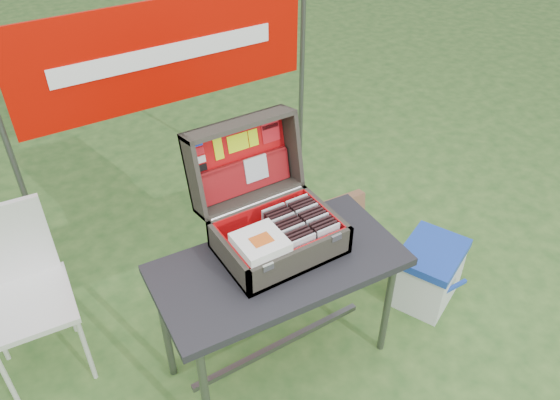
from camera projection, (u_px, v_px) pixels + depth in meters
ground at (279, 361)px, 2.84m from camera, size 80.00×80.00×0.00m
table at (279, 315)px, 2.64m from camera, size 1.15×0.62×0.70m
table_top at (279, 265)px, 2.44m from camera, size 1.15×0.62×0.04m
table_leg_fl at (206, 400)px, 2.29m from camera, size 0.04×0.04×0.66m
table_leg_fr at (387, 305)px, 2.72m from camera, size 0.04×0.04×0.66m
table_leg_bl at (166, 330)px, 2.59m from camera, size 0.04×0.04×0.66m
table_leg_br at (335, 254)px, 3.01m from camera, size 0.04×0.04×0.66m
table_brace at (279, 345)px, 2.78m from camera, size 0.97×0.03×0.03m
suitcase at (272, 199)px, 2.39m from camera, size 0.54×0.54×0.50m
suitcase_base_bottom at (279, 248)px, 2.49m from camera, size 0.54×0.38×0.02m
suitcase_base_wall_front at (302, 261)px, 2.33m from camera, size 0.54×0.02×0.14m
suitcase_base_wall_back at (259, 216)px, 2.58m from camera, size 0.54×0.02×0.14m
suitcase_base_wall_left at (229, 258)px, 2.35m from camera, size 0.02×0.38×0.14m
suitcase_base_wall_right at (326, 218)px, 2.56m from camera, size 0.02×0.38×0.14m
suitcase_liner_floor at (279, 245)px, 2.48m from camera, size 0.49×0.34×0.01m
suitcase_latch_left at (268, 267)px, 2.21m from camera, size 0.05×0.01×0.03m
suitcase_latch_right at (336, 238)px, 2.36m from camera, size 0.05×0.01×0.03m
suitcase_hinge at (258, 203)px, 2.54m from camera, size 0.48×0.02×0.02m
suitcase_lid_back at (239, 157)px, 2.56m from camera, size 0.54×0.10×0.38m
suitcase_lid_rim_far at (239, 124)px, 2.43m from camera, size 0.54×0.14×0.05m
suitcase_lid_rim_near at (250, 196)px, 2.59m from camera, size 0.54×0.14×0.05m
suitcase_lid_rim_left at (194, 178)px, 2.40m from camera, size 0.02×0.22×0.40m
suitcase_lid_rim_right at (291, 146)px, 2.62m from camera, size 0.02×0.22×0.40m
suitcase_lid_liner at (240, 158)px, 2.55m from camera, size 0.49×0.08×0.33m
suitcase_liner_wall_front at (300, 258)px, 2.33m from camera, size 0.49×0.01×0.12m
suitcase_liner_wall_back at (260, 216)px, 2.56m from camera, size 0.49×0.01×0.12m
suitcase_liner_wall_left at (231, 255)px, 2.34m from camera, size 0.01×0.34×0.12m
suitcase_liner_wall_right at (323, 218)px, 2.55m from camera, size 0.01×0.34×0.12m
suitcase_lid_pocket at (244, 177)px, 2.57m from camera, size 0.47×0.06×0.16m
suitcase_pocket_edge at (243, 162)px, 2.53m from camera, size 0.46×0.02×0.02m
suitcase_pocket_cd at (256, 169)px, 2.57m from camera, size 0.12×0.04×0.12m
lid_sticker_cc_a at (197, 143)px, 2.40m from camera, size 0.05×0.01×0.03m
lid_sticker_cc_b at (199, 151)px, 2.42m from camera, size 0.05×0.01×0.03m
lid_sticker_cc_c at (200, 160)px, 2.44m from camera, size 0.05×0.01×0.03m
lid_sticker_cc_d at (202, 168)px, 2.45m from camera, size 0.05×0.01×0.03m
lid_card_neon_tall at (218, 149)px, 2.47m from camera, size 0.04×0.03×0.10m
lid_card_neon_main at (238, 142)px, 2.51m from camera, size 0.11×0.02×0.08m
lid_card_neon_small at (253, 138)px, 2.54m from camera, size 0.05×0.02×0.08m
lid_sticker_band at (271, 132)px, 2.58m from camera, size 0.10×0.02×0.09m
lid_sticker_band_bar at (270, 126)px, 2.57m from camera, size 0.09×0.01×0.02m
cd_left_0 at (304, 250)px, 2.36m from camera, size 0.12×0.01×0.14m
cd_left_1 at (301, 247)px, 2.37m from camera, size 0.12×0.01×0.14m
cd_left_2 at (298, 244)px, 2.38m from camera, size 0.12×0.01×0.14m
cd_left_3 at (296, 241)px, 2.40m from camera, size 0.12×0.01×0.14m
cd_left_4 at (293, 239)px, 2.41m from camera, size 0.12×0.01×0.14m
cd_left_5 at (290, 236)px, 2.43m from camera, size 0.12×0.01×0.14m
cd_left_6 at (288, 233)px, 2.44m from camera, size 0.12×0.01×0.14m
cd_left_7 at (285, 231)px, 2.46m from camera, size 0.12×0.01×0.14m
cd_left_8 at (283, 228)px, 2.47m from camera, size 0.12×0.01×0.14m
cd_left_9 at (280, 226)px, 2.48m from camera, size 0.12×0.01×0.14m
cd_left_10 at (278, 223)px, 2.50m from camera, size 0.12×0.01×0.14m
cd_left_11 at (276, 221)px, 2.51m from camera, size 0.12×0.01×0.14m
cd_left_12 at (273, 218)px, 2.53m from camera, size 0.12×0.01×0.14m
cd_right_0 at (328, 239)px, 2.41m from camera, size 0.12×0.01×0.14m
cd_right_1 at (325, 236)px, 2.42m from camera, size 0.12×0.01×0.14m
cd_right_2 at (322, 234)px, 2.44m from camera, size 0.12×0.01×0.14m
cd_right_3 at (320, 231)px, 2.45m from camera, size 0.12×0.01×0.14m
cd_right_4 at (317, 229)px, 2.47m from camera, size 0.12×0.01×0.14m
cd_right_5 at (314, 226)px, 2.48m from camera, size 0.12×0.01×0.14m
cd_right_6 at (312, 224)px, 2.50m from camera, size 0.12×0.01×0.14m
cd_right_7 at (309, 221)px, 2.51m from camera, size 0.12×0.01×0.14m
cd_right_8 at (306, 219)px, 2.52m from camera, size 0.12×0.01×0.14m
cd_right_9 at (304, 216)px, 2.54m from camera, size 0.12×0.01×0.14m
cd_right_10 at (301, 214)px, 2.55m from camera, size 0.12×0.01×0.14m
cd_right_11 at (299, 212)px, 2.57m from camera, size 0.12×0.01×0.14m
cd_right_12 at (296, 209)px, 2.58m from camera, size 0.12×0.01×0.14m
songbook_0 at (260, 245)px, 2.30m from camera, size 0.20×0.20×0.00m
songbook_1 at (260, 244)px, 2.30m from camera, size 0.20×0.20×0.00m
songbook_2 at (260, 243)px, 2.30m from camera, size 0.20×0.20×0.00m
songbook_3 at (260, 243)px, 2.29m from camera, size 0.20×0.20×0.00m
songbook_4 at (260, 242)px, 2.29m from camera, size 0.20×0.20×0.00m
songbook_5 at (260, 241)px, 2.29m from camera, size 0.20×0.20×0.00m
songbook_6 at (260, 240)px, 2.28m from camera, size 0.20×0.20×0.00m
songbook_7 at (260, 239)px, 2.28m from camera, size 0.20×0.20×0.00m
songbook_graphic at (261, 240)px, 2.27m from camera, size 0.09×0.07×0.00m
cooler at (428, 273)px, 3.11m from camera, size 0.50×0.45×0.36m
cooler_body at (428, 276)px, 3.12m from camera, size 0.47×0.42×0.31m
cooler_lid at (433, 253)px, 3.02m from camera, size 0.50×0.45×0.05m
cooler_handle at (450, 289)px, 2.99m from camera, size 0.24×0.02×0.02m
chair at (27, 307)px, 2.54m from camera, size 0.45×0.49×0.92m
chair_seat at (26, 306)px, 2.53m from camera, size 0.45×0.45×0.03m
chair_backrest at (3, 245)px, 2.52m from camera, size 0.42×0.06×0.44m
chair_leg_fl at (8, 382)px, 2.48m from camera, size 0.02×0.02×0.47m
chair_leg_fr at (86, 348)px, 2.63m from camera, size 0.02×0.02×0.47m
chair_leg_br at (67, 301)px, 2.87m from camera, size 0.02×0.02×0.47m
chair_upright_right at (43, 233)px, 2.61m from camera, size 0.02×0.02×0.44m
cardboard_box at (335, 230)px, 3.36m from camera, size 0.41×0.14×0.43m
banner_post_left at (18, 174)px, 2.72m from camera, size 0.03×0.03×1.70m
banner_post_right at (301, 93)px, 3.43m from camera, size 0.03×0.03×1.70m
banner at (167, 53)px, 2.80m from camera, size 1.60×0.02×0.55m
banner_text at (168, 54)px, 2.79m from camera, size 1.20×0.00×0.10m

